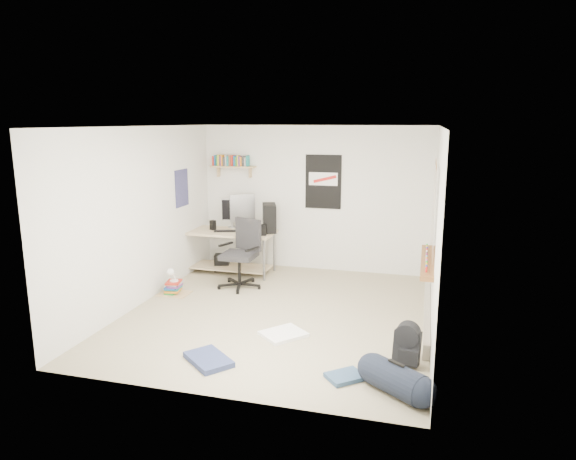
% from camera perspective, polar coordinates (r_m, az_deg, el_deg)
% --- Properties ---
extents(floor, '(4.00, 4.50, 0.01)m').
position_cam_1_polar(floor, '(7.10, -1.05, -9.24)').
color(floor, gray).
rests_on(floor, ground).
extents(ceiling, '(4.00, 4.50, 0.01)m').
position_cam_1_polar(ceiling, '(6.61, -1.14, 11.47)').
color(ceiling, white).
rests_on(ceiling, ground).
extents(back_wall, '(4.00, 0.01, 2.50)m').
position_cam_1_polar(back_wall, '(8.90, 2.99, 3.49)').
color(back_wall, silver).
rests_on(back_wall, ground).
extents(left_wall, '(0.01, 4.50, 2.50)m').
position_cam_1_polar(left_wall, '(7.55, -15.87, 1.50)').
color(left_wall, silver).
rests_on(left_wall, ground).
extents(right_wall, '(0.01, 4.50, 2.50)m').
position_cam_1_polar(right_wall, '(6.48, 16.17, -0.19)').
color(right_wall, silver).
rests_on(right_wall, ground).
extents(desk, '(1.74, 1.13, 0.73)m').
position_cam_1_polar(desk, '(8.89, -6.69, -2.41)').
color(desk, tan).
rests_on(desk, floor).
extents(monitor_left, '(0.37, 0.16, 0.40)m').
position_cam_1_polar(monitor_left, '(9.04, -6.21, 1.53)').
color(monitor_left, '#ABAAB0').
rests_on(monitor_left, desk).
extents(monitor_right, '(0.43, 0.31, 0.48)m').
position_cam_1_polar(monitor_right, '(8.96, -5.08, 1.71)').
color(monitor_right, '#939498').
rests_on(monitor_right, desk).
extents(pc_tower, '(0.35, 0.49, 0.47)m').
position_cam_1_polar(pc_tower, '(8.66, -2.09, 1.37)').
color(pc_tower, black).
rests_on(pc_tower, desk).
extents(keyboard, '(0.38, 0.23, 0.02)m').
position_cam_1_polar(keyboard, '(8.75, -7.03, -0.11)').
color(keyboard, black).
rests_on(keyboard, desk).
extents(speaker_left, '(0.11, 0.11, 0.16)m').
position_cam_1_polar(speaker_left, '(8.91, -8.35, 0.55)').
color(speaker_left, black).
rests_on(speaker_left, desk).
extents(speaker_right, '(0.10, 0.10, 0.18)m').
position_cam_1_polar(speaker_right, '(8.39, -2.74, 0.00)').
color(speaker_right, black).
rests_on(speaker_right, desk).
extents(office_chair, '(0.90, 0.90, 1.08)m').
position_cam_1_polar(office_chair, '(8.04, -5.46, -3.01)').
color(office_chair, black).
rests_on(office_chair, floor).
extents(wall_shelf, '(0.80, 0.22, 0.24)m').
position_cam_1_polar(wall_shelf, '(9.14, -6.11, 7.01)').
color(wall_shelf, tan).
rests_on(wall_shelf, back_wall).
extents(poster_back_wall, '(0.62, 0.03, 0.92)m').
position_cam_1_polar(poster_back_wall, '(8.81, 3.93, 5.36)').
color(poster_back_wall, black).
rests_on(poster_back_wall, back_wall).
extents(poster_left_wall, '(0.02, 0.42, 0.60)m').
position_cam_1_polar(poster_left_wall, '(8.54, -11.72, 4.59)').
color(poster_left_wall, navy).
rests_on(poster_left_wall, left_wall).
extents(window, '(0.10, 1.50, 1.26)m').
position_cam_1_polar(window, '(6.74, 15.78, 2.02)').
color(window, brown).
rests_on(window, right_wall).
extents(baseboard_heater, '(0.08, 2.50, 0.18)m').
position_cam_1_polar(baseboard_heater, '(7.10, 15.19, -8.86)').
color(baseboard_heater, '#B7B2A8').
rests_on(baseboard_heater, floor).
extents(backpack, '(0.30, 0.26, 0.36)m').
position_cam_1_polar(backpack, '(5.76, 13.08, -12.59)').
color(backpack, black).
rests_on(backpack, floor).
extents(duffel_bag, '(0.43, 0.43, 0.60)m').
position_cam_1_polar(duffel_bag, '(5.21, 11.86, -16.05)').
color(duffel_bag, black).
rests_on(duffel_bag, floor).
extents(tshirt, '(0.64, 0.65, 0.04)m').
position_cam_1_polar(tshirt, '(6.39, -0.52, -11.48)').
color(tshirt, white).
rests_on(tshirt, floor).
extents(jeans_a, '(0.65, 0.63, 0.06)m').
position_cam_1_polar(jeans_a, '(5.81, -8.82, -14.03)').
color(jeans_a, navy).
rests_on(jeans_a, floor).
extents(jeans_b, '(0.45, 0.44, 0.04)m').
position_cam_1_polar(jeans_b, '(5.45, 6.36, -15.87)').
color(jeans_b, navy).
rests_on(jeans_b, floor).
extents(book_stack, '(0.60, 0.55, 0.33)m').
position_cam_1_polar(book_stack, '(7.98, -12.58, -5.93)').
color(book_stack, brown).
rests_on(book_stack, floor).
extents(desk_lamp, '(0.15, 0.22, 0.21)m').
position_cam_1_polar(desk_lamp, '(7.88, -12.59, -4.39)').
color(desk_lamp, white).
rests_on(desk_lamp, book_stack).
extents(subwoofer, '(0.32, 0.32, 0.28)m').
position_cam_1_polar(subwoofer, '(9.08, -7.34, -3.58)').
color(subwoofer, black).
rests_on(subwoofer, floor).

